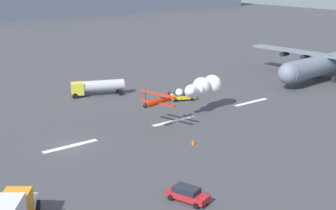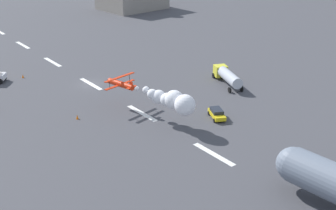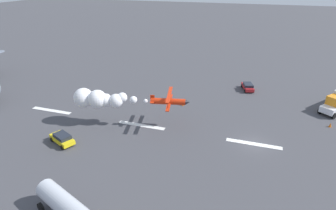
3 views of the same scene
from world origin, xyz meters
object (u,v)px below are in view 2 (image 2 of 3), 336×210
object	(u,v)px
airport_staff_sedan	(217,113)
traffic_cone_near	(23,76)
stunt_biplane_red	(169,99)
fuel_tanker_truck	(227,76)
traffic_cone_far	(77,117)

from	to	relation	value
airport_staff_sedan	traffic_cone_near	xyz separation A→B (m)	(-38.24, -17.92, -0.44)
stunt_biplane_red	fuel_tanker_truck	size ratio (longest dim) A/B	1.85
stunt_biplane_red	fuel_tanker_truck	bearing A→B (deg)	111.98
fuel_tanker_truck	traffic_cone_far	xyz separation A→B (m)	(-2.46, -30.83, -1.38)
airport_staff_sedan	traffic_cone_near	distance (m)	42.23
stunt_biplane_red	traffic_cone_far	world-z (taller)	stunt_biplane_red
traffic_cone_near	stunt_biplane_red	bearing A→B (deg)	15.95
stunt_biplane_red	traffic_cone_near	bearing A→B (deg)	-164.05
fuel_tanker_truck	traffic_cone_near	bearing A→B (deg)	-132.23
stunt_biplane_red	traffic_cone_near	distance (m)	37.29
fuel_tanker_truck	traffic_cone_far	size ratio (longest dim) A/B	13.44
traffic_cone_far	airport_staff_sedan	bearing A→B (deg)	54.44
fuel_tanker_truck	airport_staff_sedan	bearing A→B (deg)	-49.21
fuel_tanker_truck	airport_staff_sedan	world-z (taller)	fuel_tanker_truck
traffic_cone_far	traffic_cone_near	bearing A→B (deg)	178.85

